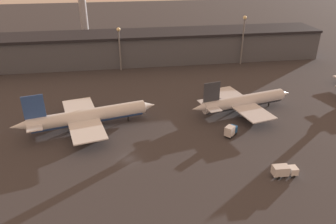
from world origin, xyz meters
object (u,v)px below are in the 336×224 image
object	(u,v)px
airplane_2	(243,102)
service_vehicle_2	(231,131)
service_vehicle_1	(284,171)
airplane_1	(87,117)

from	to	relation	value
airplane_2	service_vehicle_2	distance (m)	18.62
service_vehicle_1	airplane_2	bearing A→B (deg)	87.35
service_vehicle_2	service_vehicle_1	bearing A→B (deg)	-116.04
airplane_1	airplane_2	distance (m)	52.92
airplane_2	service_vehicle_1	xyz separation A→B (m)	(-2.90, -36.83, -1.97)
airplane_1	service_vehicle_1	size ratio (longest dim) A/B	7.07
airplane_1	service_vehicle_1	world-z (taller)	airplane_1
airplane_1	service_vehicle_1	xyz separation A→B (m)	(49.91, -33.28, -2.14)
airplane_1	service_vehicle_1	bearing A→B (deg)	-46.43
airplane_1	airplane_2	world-z (taller)	airplane_1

